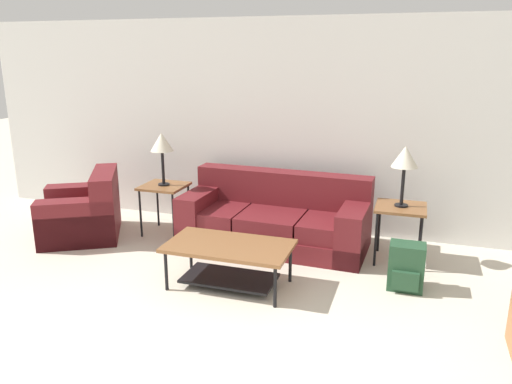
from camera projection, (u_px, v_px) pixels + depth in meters
wall_back at (296, 127)px, 6.14m from camera, size 8.81×0.06×2.60m
couch at (275, 220)px, 5.84m from camera, size 2.17×0.99×0.82m
armchair at (84, 213)px, 6.10m from camera, size 1.24×1.27×0.80m
coffee_table at (229, 255)px, 4.77m from camera, size 1.19×0.66×0.43m
side_table_left at (164, 190)px, 6.12m from camera, size 0.52×0.51×0.62m
side_table_right at (400, 212)px, 5.29m from camera, size 0.52×0.51×0.62m
table_lamp_left at (162, 144)px, 5.96m from camera, size 0.27×0.27×0.64m
table_lamp_right at (405, 158)px, 5.13m from camera, size 0.27×0.27×0.64m
backpack at (406, 267)px, 4.73m from camera, size 0.33×0.31×0.46m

